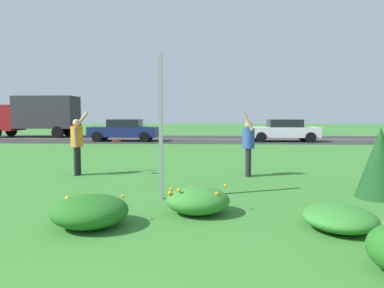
{
  "coord_description": "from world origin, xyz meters",
  "views": [
    {
      "loc": [
        1.75,
        -1.03,
        1.74
      ],
      "look_at": [
        1.33,
        8.52,
        0.96
      ],
      "focal_mm": 33.42,
      "sensor_mm": 36.0,
      "label": 1
    }
  ],
  "objects": [
    {
      "name": "daylily_clump_front_right",
      "position": [
        1.58,
        5.16,
        0.24
      ],
      "size": [
        1.12,
        1.02,
        0.51
      ],
      "color": "#337F2D",
      "rests_on": "ground"
    },
    {
      "name": "daylily_clump_mid_center",
      "position": [
        -0.08,
        4.35,
        0.25
      ],
      "size": [
        1.19,
        1.16,
        0.49
      ],
      "color": "#23661E",
      "rests_on": "ground"
    },
    {
      "name": "highway_center_stripe",
      "position": [
        0.0,
        24.6,
        0.01
      ],
      "size": [
        120.0,
        0.16,
        0.0
      ],
      "primitive_type": "cube",
      "color": "yellow",
      "rests_on": "ground"
    },
    {
      "name": "daylily_clump_near_camera",
      "position": [
        3.76,
        4.38,
        0.18
      ],
      "size": [
        1.09,
        1.19,
        0.36
      ],
      "color": "#337F2D",
      "rests_on": "ground"
    },
    {
      "name": "person_thrower_orange_shirt",
      "position": [
        -2.01,
        9.06,
        0.98
      ],
      "size": [
        0.45,
        0.49,
        1.83
      ],
      "color": "orange",
      "rests_on": "ground"
    },
    {
      "name": "sign_post_near_path",
      "position": [
        0.79,
        6.25,
        1.49
      ],
      "size": [
        0.07,
        0.1,
        2.98
      ],
      "color": "#93969B",
      "rests_on": "ground"
    },
    {
      "name": "highway_strip",
      "position": [
        0.0,
        24.6,
        0.0
      ],
      "size": [
        120.0,
        8.78,
        0.01
      ],
      "primitive_type": "cube",
      "color": "#2D2D30",
      "rests_on": "ground"
    },
    {
      "name": "evergreen_shrub_side",
      "position": [
        5.34,
        6.53,
        0.75
      ],
      "size": [
        0.94,
        0.94,
        1.49
      ],
      "primitive_type": "cone",
      "color": "#19471E",
      "rests_on": "ground"
    },
    {
      "name": "box_truck_red",
      "position": [
        -11.77,
        26.57,
        1.8
      ],
      "size": [
        6.7,
        2.46,
        3.2
      ],
      "color": "maroon",
      "rests_on": "ground"
    },
    {
      "name": "car_white_center_left",
      "position": [
        6.72,
        22.62,
        0.74
      ],
      "size": [
        4.5,
        2.0,
        1.45
      ],
      "color": "silver",
      "rests_on": "ground"
    },
    {
      "name": "car_navy_center_right",
      "position": [
        -3.84,
        22.62,
        0.74
      ],
      "size": [
        4.5,
        2.0,
        1.45
      ],
      "color": "navy",
      "rests_on": "ground"
    },
    {
      "name": "frisbee_red",
      "position": [
        -0.87,
        9.1,
        0.99
      ],
      "size": [
        0.24,
        0.23,
        0.11
      ],
      "color": "red"
    },
    {
      "name": "person_catcher_blue_shirt",
      "position": [
        2.9,
        9.09,
        0.94
      ],
      "size": [
        0.38,
        0.49,
        1.82
      ],
      "color": "#2D4C9E",
      "rests_on": "ground"
    },
    {
      "name": "ground_plane",
      "position": [
        0.0,
        12.3,
        0.0
      ],
      "size": [
        120.0,
        120.0,
        0.0
      ],
      "primitive_type": "plane",
      "color": "#387A2D"
    }
  ]
}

